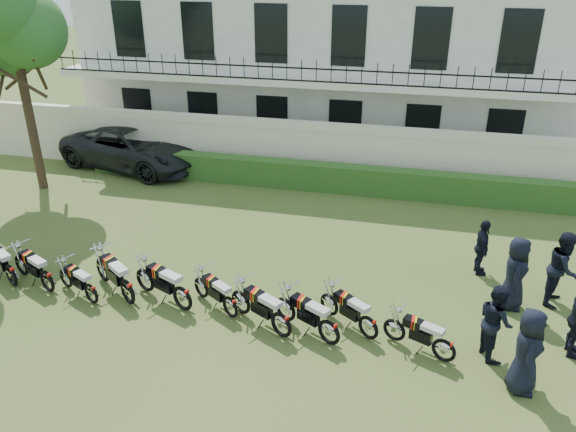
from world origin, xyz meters
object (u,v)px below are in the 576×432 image
object	(u,v)px
motorcycle_6	(281,319)
motorcycle_8	(369,322)
motorcycle_0	(10,270)
officer_0	(527,351)
tree_west_near	(11,21)
officer_4	(563,268)
motorcycle_9	(445,345)
motorcycle_1	(46,276)
motorcycle_4	(182,293)
motorcycle_2	(91,289)
motorcycle_7	(329,327)
officer_3	(515,273)
motorcycle_3	(127,286)
suv	(134,147)
officer_5	(482,248)
motorcycle_5	(230,302)
officer_1	(495,321)

from	to	relation	value
motorcycle_6	motorcycle_8	xyz separation A→B (m)	(1.92, 0.39, -0.04)
motorcycle_0	officer_0	world-z (taller)	officer_0
tree_west_near	officer_4	xyz separation A→B (m)	(17.11, -3.63, -4.93)
tree_west_near	motorcycle_9	bearing A→B (deg)	-24.87
motorcycle_1	motorcycle_4	world-z (taller)	motorcycle_4
motorcycle_2	motorcycle_7	bearing A→B (deg)	-65.93
motorcycle_6	officer_3	distance (m)	5.77
motorcycle_3	officer_0	distance (m)	9.11
motorcycle_9	officer_0	world-z (taller)	officer_0
suv	motorcycle_4	bearing A→B (deg)	-133.01
motorcycle_3	motorcycle_6	bearing A→B (deg)	-60.37
motorcycle_7	officer_5	xyz separation A→B (m)	(3.44, 3.99, 0.31)
motorcycle_0	officer_3	distance (m)	12.71
motorcycle_4	motorcycle_9	distance (m)	6.16
motorcycle_6	motorcycle_9	distance (m)	3.56
motorcycle_4	motorcycle_6	xyz separation A→B (m)	(2.58, -0.45, -0.02)
motorcycle_8	officer_5	world-z (taller)	officer_5
motorcycle_2	motorcycle_7	distance (m)	5.99
motorcycle_8	officer_4	bearing A→B (deg)	-24.72
motorcycle_2	officer_3	bearing A→B (deg)	-50.98
motorcycle_2	officer_4	world-z (taller)	officer_4
motorcycle_2	motorcycle_6	xyz separation A→B (m)	(4.90, -0.20, 0.07)
motorcycle_1	motorcycle_6	bearing A→B (deg)	-68.11
suv	motorcycle_5	bearing A→B (deg)	-127.93
suv	officer_5	distance (m)	14.12
motorcycle_6	motorcycle_4	bearing A→B (deg)	109.45
motorcycle_5	suv	xyz separation A→B (m)	(-7.13, 8.98, 0.40)
motorcycle_4	officer_5	distance (m)	7.95
motorcycle_4	motorcycle_6	world-z (taller)	motorcycle_4
motorcycle_1	tree_west_near	bearing A→B (deg)	61.52
suv	motorcycle_9	bearing A→B (deg)	-114.46
motorcycle_7	suv	distance (m)	13.46
motorcycle_0	motorcycle_8	world-z (taller)	motorcycle_0
motorcycle_7	officer_1	world-z (taller)	officer_1
motorcycle_0	motorcycle_2	world-z (taller)	motorcycle_0
motorcycle_9	suv	distance (m)	15.32
motorcycle_3	officer_3	world-z (taller)	officer_3
tree_west_near	motorcycle_1	world-z (taller)	tree_west_near
tree_west_near	officer_1	bearing A→B (deg)	-21.84
suv	officer_5	world-z (taller)	suv
tree_west_near	motorcycle_2	size ratio (longest dim) A/B	5.07
officer_3	tree_west_near	bearing A→B (deg)	78.97
motorcycle_4	tree_west_near	bearing A→B (deg)	76.99
motorcycle_3	officer_3	distance (m)	9.43
motorcycle_9	motorcycle_3	bearing A→B (deg)	110.94
motorcycle_8	officer_4	distance (m)	5.15
motorcycle_0	motorcycle_9	xyz separation A→B (m)	(10.91, -0.45, -0.05)
motorcycle_4	officer_3	world-z (taller)	officer_3
motorcycle_0	motorcycle_5	distance (m)	5.99
motorcycle_3	motorcycle_7	distance (m)	5.11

